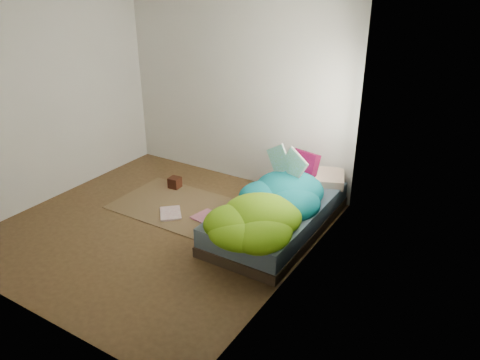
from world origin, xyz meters
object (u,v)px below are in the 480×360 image
Objects in this scene: pillow_magenta at (302,167)px; open_book at (286,154)px; wooden_box at (175,183)px; bed at (277,217)px; floor_book_b at (198,213)px; floor_book_a at (160,214)px.

open_book reaches higher than pillow_magenta.
open_book reaches higher than wooden_box.
pillow_magenta is at bearing 98.83° from open_book.
open_book reaches higher than bed.
open_book is (-0.05, -0.40, 0.30)m from pillow_magenta.
bed is 1.76m from wooden_box.
floor_book_a is at bearing -134.25° from floor_book_b.
wooden_box is 0.81m from floor_book_a.
bed is 13.38× the size of wooden_box.
bed is at bearing -60.84° from open_book.
pillow_magenta is 1.83m from wooden_box.
bed is at bearing -75.57° from pillow_magenta.
floor_book_b is (-0.97, -0.93, -0.51)m from pillow_magenta.
floor_book_a is at bearing -132.92° from open_book.
bed is 3.95× the size of open_book.
open_book is at bearing 2.74° from wooden_box.
bed reaches higher than wooden_box.
pillow_magenta is (-0.03, 0.72, 0.37)m from bed.
open_book is 3.39× the size of wooden_box.
floor_book_a is 0.48m from floor_book_b.
wooden_box is (-1.71, -0.48, -0.45)m from pillow_magenta.
bed reaches higher than floor_book_b.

